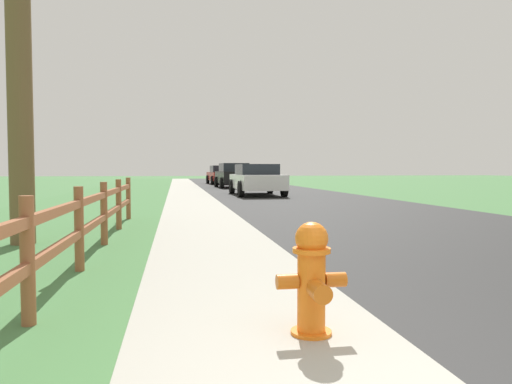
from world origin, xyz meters
TOP-DOWN VIEW (x-y plane):
  - ground_plane at (0.00, 25.00)m, footprint 120.00×120.00m
  - road_asphalt at (3.50, 27.00)m, footprint 7.00×66.00m
  - curb_concrete at (-3.00, 27.00)m, footprint 6.00×66.00m
  - grass_verge at (-4.50, 27.00)m, footprint 5.00×66.00m
  - fire_hydrant at (-0.64, 1.64)m, footprint 0.52×0.44m
  - rail_fence at (-2.76, 5.20)m, footprint 0.11×10.10m
  - parked_suv_white at (2.13, 20.27)m, footprint 2.21×4.86m
  - parked_car_black at (2.18, 29.74)m, footprint 2.27×4.66m
  - parked_car_red at (2.08, 37.16)m, footprint 2.27×5.07m

SIDE VIEW (x-z plane):
  - ground_plane at x=0.00m, z-range 0.00..0.00m
  - road_asphalt at x=3.50m, z-range 0.00..0.01m
  - curb_concrete at x=-3.00m, z-range 0.00..0.01m
  - grass_verge at x=-4.50m, z-range 0.00..0.01m
  - fire_hydrant at x=-0.64m, z-range 0.02..0.85m
  - rail_fence at x=-2.76m, z-range 0.08..1.10m
  - parked_suv_white at x=2.13m, z-range 0.03..1.48m
  - parked_car_red at x=2.08m, z-range 0.00..1.52m
  - parked_car_black at x=2.18m, z-range 0.01..1.63m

